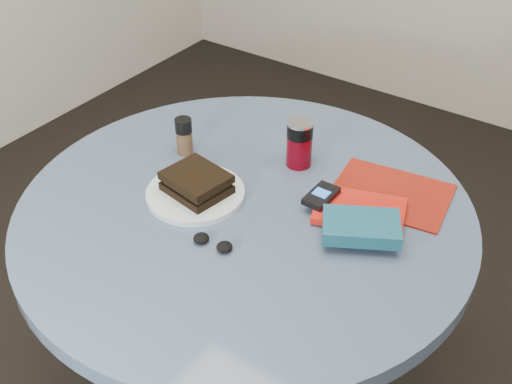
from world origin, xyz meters
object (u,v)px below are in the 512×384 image
Objects in this scene: table at (245,261)px; plate at (195,194)px; magazine at (391,193)px; pepper_grinder at (184,136)px; mp3_player at (321,196)px; sandwich at (197,182)px; red_book at (360,211)px; headphones at (213,243)px; novel at (361,227)px; soda_can at (299,143)px.

plate is at bearing -162.88° from table.
plate is at bearing -152.64° from magazine.
magazine is (0.49, 0.13, -0.05)m from pepper_grinder.
mp3_player is at bearing 34.57° from table.
sandwich is (-0.11, -0.03, 0.20)m from table.
red_book is at bearing 2.78° from pepper_grinder.
pepper_grinder reaches higher than table.
headphones is (0.27, -0.23, -0.04)m from pepper_grinder.
plate is 1.48× the size of sandwich.
novel is 0.13m from mp3_player.
plate is 0.36m from red_book.
sandwich is 0.96× the size of novel.
mp3_player is (0.24, 0.13, -0.01)m from sandwich.
novel is at bearing -81.10° from red_book.
red_book is at bearing 12.25° from mp3_player.
mp3_player reaches higher than plate.
red_book is 0.32m from headphones.
headphones is at bearing -40.78° from sandwich.
red_book is (0.46, 0.02, -0.04)m from pepper_grinder.
pepper_grinder is 0.38m from mp3_player.
magazine is at bearing 58.37° from red_book.
mp3_player is (0.12, -0.11, -0.03)m from soda_can.
headphones reaches higher than table.
soda_can is (0.12, 0.24, 0.02)m from sandwich.
mp3_player is at bearing 27.41° from plate.
novel is at bearing -5.68° from pepper_grinder.
sandwich reaches higher than mp3_player.
sandwich is 0.18m from pepper_grinder.
plate is 0.38m from novel.
mp3_player is at bearing -138.96° from magazine.
novel reaches higher than magazine.
table is 3.94× the size of magazine.
red_book is (0.33, 0.14, -0.02)m from sandwich.
headphones is (0.13, -0.11, -0.03)m from sandwich.
magazine is at bearing 3.71° from soda_can.
sandwich is at bearing 161.89° from novel.
table is 0.21m from plate.
soda_can is 0.17m from mp3_player.
red_book is at bearing 23.62° from sandwich.
table is 4.56× the size of plate.
plate is at bearing -43.18° from pepper_grinder.
sandwich is at bearing -152.81° from mp3_player.
plate reaches higher than magazine.
sandwich is 1.63× the size of headphones.
soda_can is at bearing 138.32° from mp3_player.
headphones is (-0.24, -0.18, -0.03)m from novel.
novel is 1.70× the size of headphones.
red_book is 2.08× the size of headphones.
soda_can is at bearing 24.36° from pepper_grinder.
magazine is at bearing 65.53° from novel.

